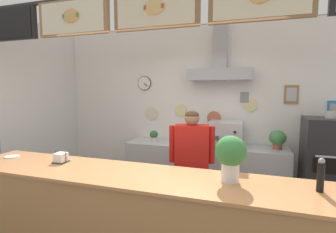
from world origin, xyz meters
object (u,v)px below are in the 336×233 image
pizza_oven (327,168)px  pepper_grinder (321,175)px  potted_basil (278,139)px  condiment_plate (12,157)px  basil_vase (231,156)px  espresso_machine (226,134)px  potted_sage (154,136)px  potted_thyme (203,136)px  napkin_holder (61,158)px  shop_worker (192,165)px

pizza_oven → pepper_grinder: pizza_oven is taller
potted_basil → condiment_plate: bearing=-147.4°
basil_vase → espresso_machine: bearing=96.8°
pizza_oven → potted_basil: size_ratio=5.08×
potted_sage → basil_vase: (1.53, -2.02, 0.25)m
potted_thyme → condiment_plate: potted_thyme is taller
espresso_machine → condiment_plate: espresso_machine is taller
pizza_oven → basil_vase: pizza_oven is taller
napkin_holder → potted_sage: bearing=79.4°
espresso_machine → condiment_plate: 3.13m
potted_basil → pizza_oven: bearing=-22.6°
basil_vase → pepper_grinder: basil_vase is taller
potted_basil → basil_vase: basil_vase is taller
pizza_oven → napkin_holder: (-3.13, -1.78, 0.34)m
espresso_machine → potted_thyme: 0.39m
potted_thyme → pizza_oven: bearing=-6.8°
pizza_oven → condiment_plate: (-3.87, -1.79, 0.30)m
espresso_machine → potted_sage: size_ratio=2.82×
shop_worker → pepper_grinder: shop_worker is taller
pizza_oven → basil_vase: bearing=-124.1°
pizza_oven → potted_sage: 2.78m
potted_thyme → napkin_holder: 2.38m
basil_vase → pizza_oven: bearing=55.9°
potted_thyme → espresso_machine: bearing=-0.8°
condiment_plate → potted_thyme: bearing=44.8°
potted_thyme → pepper_grinder: pepper_grinder is taller
potted_basil → pepper_grinder: 2.09m
pizza_oven → potted_sage: (-2.76, 0.21, 0.28)m
pizza_oven → potted_basil: (-0.65, 0.27, 0.34)m
espresso_machine → pepper_grinder: (0.96, -2.02, 0.06)m
shop_worker → pepper_grinder: (1.30, -0.95, 0.32)m
espresso_machine → napkin_holder: (-1.67, -2.00, -0.03)m
pizza_oven → napkin_holder: 3.62m
potted_thyme → basil_vase: (0.63, -2.03, 0.22)m
potted_basil → condiment_plate: 3.83m
potted_basil → napkin_holder: bearing=-140.4°
espresso_machine → potted_sage: espresso_machine is taller
napkin_holder → basil_vase: bearing=-0.8°
pizza_oven → shop_worker: (-1.80, -0.86, 0.11)m
basil_vase → potted_sage: bearing=127.3°
espresso_machine → potted_basil: bearing=4.0°
shop_worker → potted_sage: (-0.96, 1.06, 0.16)m
pepper_grinder → condiment_plate: size_ratio=1.63×
potted_sage → potted_basil: 2.11m
napkin_holder → pepper_grinder: pepper_grinder is taller
shop_worker → potted_thyme: size_ratio=5.88×
espresso_machine → potted_thyme: bearing=179.2°
potted_thyme → napkin_holder: potted_thyme is taller
napkin_holder → potted_basil: bearing=39.6°
potted_sage → pepper_grinder: 3.03m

